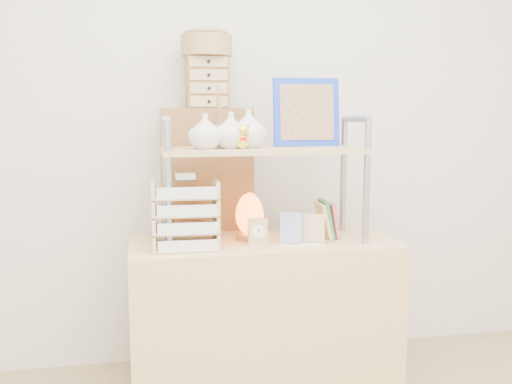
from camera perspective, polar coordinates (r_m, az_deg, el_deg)
desk at (r=2.72m, az=0.75°, el=-12.61°), size 1.20×0.50×0.75m
cabinet at (r=2.95m, az=-4.78°, el=-4.87°), size 0.47×0.29×1.35m
hutch at (r=2.55m, az=-0.23°, el=5.05°), size 0.90×0.34×0.74m
letter_tray at (r=2.47m, az=-7.05°, el=-2.58°), size 0.27×0.26×0.33m
salt_lamp at (r=2.61m, az=-0.65°, el=-2.40°), size 0.14×0.13×0.22m
desk_clock at (r=2.50m, az=0.17°, el=-4.01°), size 0.09×0.04×0.12m
postcard_stand at (r=2.53m, az=4.62°, el=-4.35°), size 0.21×0.11×0.14m
drawer_chest at (r=2.86m, az=-4.92°, el=10.88°), size 0.20×0.16×0.25m
woven_basket at (r=2.87m, az=-4.97°, el=14.36°), size 0.25×0.25×0.10m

